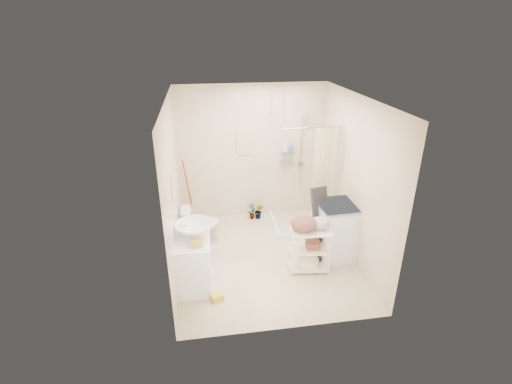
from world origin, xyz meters
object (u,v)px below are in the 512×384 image
(washing_machine, at_px, (336,230))
(laundry_rack, at_px, (309,246))
(toilet, at_px, (201,224))
(vanity, at_px, (194,259))

(washing_machine, distance_m, laundry_rack, 0.63)
(toilet, distance_m, washing_machine, 2.32)
(laundry_rack, bearing_deg, washing_machine, 37.86)
(toilet, xyz_separation_m, laundry_rack, (1.64, -1.10, 0.09))
(vanity, relative_size, washing_machine, 0.97)
(washing_machine, xyz_separation_m, laundry_rack, (-0.54, -0.33, -0.04))
(vanity, xyz_separation_m, laundry_rack, (1.76, 0.06, 0.03))
(vanity, bearing_deg, laundry_rack, 3.38)
(vanity, xyz_separation_m, toilet, (0.12, 1.16, -0.06))
(washing_machine, relative_size, laundry_rack, 1.10)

